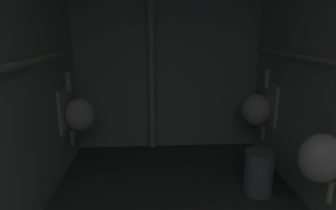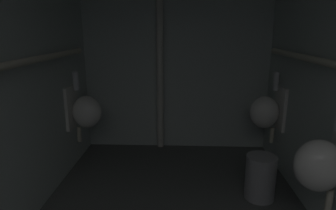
{
  "view_description": "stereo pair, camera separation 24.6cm",
  "coord_description": "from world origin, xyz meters",
  "px_view_note": "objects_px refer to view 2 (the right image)",
  "views": [
    {
      "loc": [
        -0.2,
        0.01,
        1.42
      ],
      "look_at": [
        -0.06,
        2.39,
        0.8
      ],
      "focal_mm": 30.82,
      "sensor_mm": 36.0,
      "label": 1
    },
    {
      "loc": [
        0.04,
        0.01,
        1.42
      ],
      "look_at": [
        -0.06,
        2.39,
        0.8
      ],
      "focal_mm": 30.82,
      "sensor_mm": 36.0,
      "label": 2
    }
  ],
  "objects_px": {
    "urinal_right_mid": "(322,164)",
    "waste_bin": "(260,177)",
    "urinal_left_mid": "(85,111)",
    "standpipe_back_wall": "(160,51)",
    "urinal_right_far": "(267,111)"
  },
  "relations": [
    {
      "from": "urinal_right_mid",
      "to": "urinal_right_far",
      "type": "bearing_deg",
      "value": 90.0
    },
    {
      "from": "urinal_left_mid",
      "to": "waste_bin",
      "type": "xyz_separation_m",
      "value": [
        1.68,
        -0.57,
        -0.41
      ]
    },
    {
      "from": "urinal_right_mid",
      "to": "standpipe_back_wall",
      "type": "relative_size",
      "value": 0.33
    },
    {
      "from": "urinal_right_mid",
      "to": "waste_bin",
      "type": "distance_m",
      "value": 0.74
    },
    {
      "from": "urinal_right_far",
      "to": "standpipe_back_wall",
      "type": "relative_size",
      "value": 0.33
    },
    {
      "from": "urinal_left_mid",
      "to": "waste_bin",
      "type": "bearing_deg",
      "value": -18.67
    },
    {
      "from": "urinal_right_far",
      "to": "urinal_right_mid",
      "type": "bearing_deg",
      "value": -90.0
    },
    {
      "from": "waste_bin",
      "to": "urinal_right_far",
      "type": "bearing_deg",
      "value": 72.61
    },
    {
      "from": "urinal_right_mid",
      "to": "urinal_right_far",
      "type": "xyz_separation_m",
      "value": [
        0.0,
        1.2,
        0.0
      ]
    },
    {
      "from": "urinal_left_mid",
      "to": "waste_bin",
      "type": "distance_m",
      "value": 1.82
    },
    {
      "from": "urinal_right_far",
      "to": "standpipe_back_wall",
      "type": "bearing_deg",
      "value": 159.46
    },
    {
      "from": "standpipe_back_wall",
      "to": "waste_bin",
      "type": "relative_size",
      "value": 5.97
    },
    {
      "from": "urinal_right_mid",
      "to": "urinal_right_far",
      "type": "distance_m",
      "value": 1.2
    },
    {
      "from": "urinal_left_mid",
      "to": "standpipe_back_wall",
      "type": "height_order",
      "value": "standpipe_back_wall"
    },
    {
      "from": "urinal_left_mid",
      "to": "standpipe_back_wall",
      "type": "xyz_separation_m",
      "value": [
        0.75,
        0.48,
        0.58
      ]
    }
  ]
}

